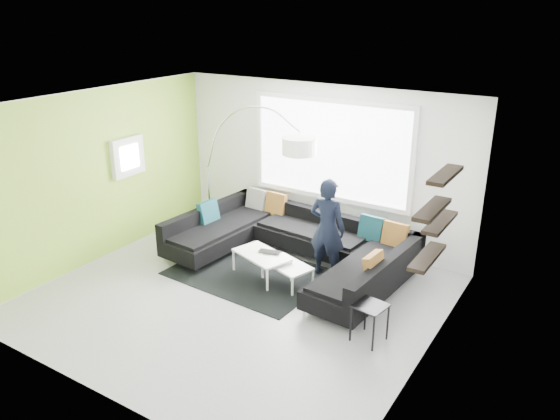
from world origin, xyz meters
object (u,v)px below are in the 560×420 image
object	(u,v)px
person	(327,228)
side_table	(369,323)
arc_lamp	(207,167)
coffee_table	(274,268)
laptop	(268,253)
sectional_sofa	(288,248)

from	to	relation	value
person	side_table	bearing A→B (deg)	132.06
person	arc_lamp	bearing A→B (deg)	-11.83
coffee_table	person	bearing A→B (deg)	61.59
coffee_table	laptop	size ratio (longest dim) A/B	3.04
arc_lamp	person	bearing A→B (deg)	-0.73
coffee_table	side_table	world-z (taller)	side_table
sectional_sofa	coffee_table	distance (m)	0.49
coffee_table	laptop	bearing A→B (deg)	178.71
person	coffee_table	bearing A→B (deg)	40.54
person	laptop	distance (m)	0.99
coffee_table	side_table	xyz separation A→B (m)	(1.90, -0.73, 0.06)
sectional_sofa	coffee_table	size ratio (longest dim) A/B	3.27
arc_lamp	laptop	size ratio (longest dim) A/B	6.45
arc_lamp	side_table	size ratio (longest dim) A/B	4.87
person	sectional_sofa	bearing A→B (deg)	6.35
sectional_sofa	arc_lamp	bearing A→B (deg)	169.66
side_table	sectional_sofa	bearing A→B (deg)	148.19
sectional_sofa	side_table	world-z (taller)	sectional_sofa
sectional_sofa	side_table	xyz separation A→B (m)	(1.94, -1.20, -0.09)
sectional_sofa	person	bearing A→B (deg)	13.39
side_table	person	xyz separation A→B (m)	(-1.29, 1.30, 0.54)
coffee_table	arc_lamp	xyz separation A→B (m)	(-2.08, 1.00, 1.05)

